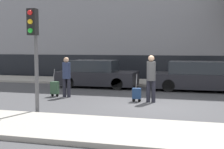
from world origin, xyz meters
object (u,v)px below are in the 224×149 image
at_px(parked_car_1, 199,77).
at_px(trolley_left, 55,88).
at_px(traffic_light, 34,39).
at_px(pedestrian_left, 66,75).
at_px(pedestrian_right, 151,76).
at_px(trolley_right, 137,93).
at_px(parked_car_0, 97,75).

height_order(parked_car_1, trolley_left, parked_car_1).
xyz_separation_m(parked_car_1, traffic_light, (-4.97, -7.01, 1.68)).
bearing_deg(pedestrian_left, parked_car_1, 33.19).
bearing_deg(pedestrian_left, pedestrian_right, -4.80).
bearing_deg(parked_car_1, pedestrian_right, -115.09).
xyz_separation_m(trolley_left, pedestrian_right, (4.18, -0.32, 0.65)).
bearing_deg(pedestrian_right, parked_car_1, 62.99).
height_order(pedestrian_left, trolley_left, pedestrian_left).
relative_size(parked_car_1, pedestrian_left, 2.72).
bearing_deg(parked_car_1, traffic_light, -125.33).
xyz_separation_m(pedestrian_right, traffic_light, (-3.17, -3.17, 1.32)).
distance_m(parked_car_1, traffic_light, 8.76).
distance_m(pedestrian_left, trolley_left, 0.80).
xyz_separation_m(trolley_right, traffic_light, (-2.62, -3.16, 2.03)).
bearing_deg(trolley_right, parked_car_0, 126.34).
xyz_separation_m(trolley_left, traffic_light, (1.01, -3.50, 1.97)).
relative_size(parked_car_0, trolley_right, 3.89).
bearing_deg(pedestrian_right, trolley_right, -179.93).
bearing_deg(trolley_right, pedestrian_right, 1.99).
relative_size(pedestrian_right, trolley_right, 1.69).
bearing_deg(traffic_light, trolley_right, 50.26).
height_order(parked_car_0, trolley_left, parked_car_0).
bearing_deg(parked_car_0, trolley_right, -53.66).
bearing_deg(pedestrian_left, parked_car_0, 87.37).
bearing_deg(parked_car_1, parked_car_0, 179.08).
bearing_deg(trolley_right, traffic_light, -129.74).
height_order(trolley_left, traffic_light, traffic_light).
bearing_deg(trolley_right, pedestrian_left, 173.68).
distance_m(parked_car_0, trolley_right, 4.90).
relative_size(trolley_left, trolley_right, 1.11).
relative_size(pedestrian_right, traffic_light, 0.55).
height_order(pedestrian_left, pedestrian_right, pedestrian_right).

